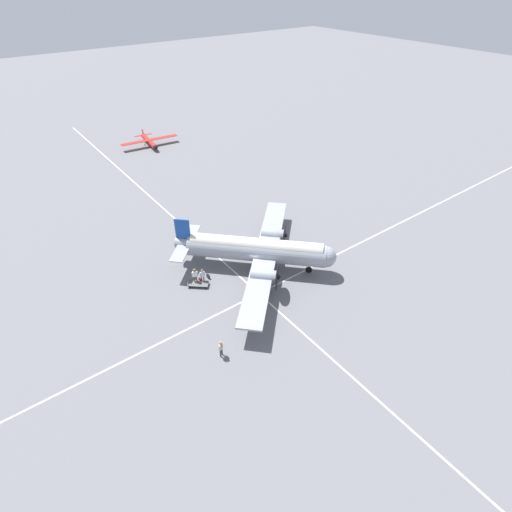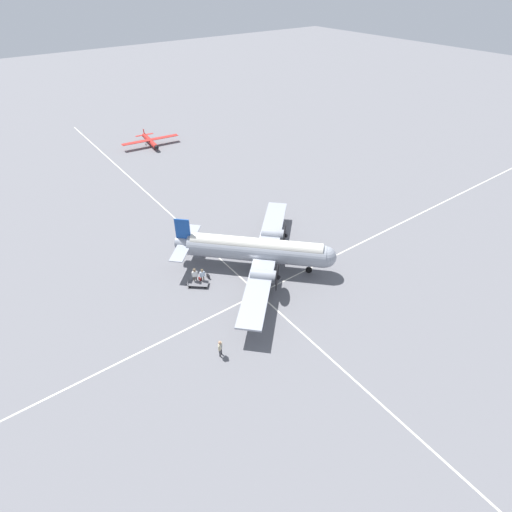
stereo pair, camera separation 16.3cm
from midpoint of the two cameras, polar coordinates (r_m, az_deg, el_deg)
The scene contains 11 objects.
ground_plane at distance 44.48m, azimuth 0.11°, elevation -1.61°, with size 300.00×300.00×0.00m, color slate.
apron_line_eastwest at distance 43.41m, azimuth -2.45°, elevation -2.76°, with size 120.00×0.16×0.01m.
apron_line_northsouth at distance 42.23m, azimuth 3.10°, elevation -4.09°, with size 0.16×120.00×0.01m.
airliner_main at distance 42.99m, azimuth 0.62°, elevation 0.88°, with size 18.19×18.23×5.45m.
crew_foreground at distance 34.85m, azimuth -5.01°, elevation -12.81°, with size 0.37×0.54×1.76m.
passenger_boarding at distance 42.14m, azimuth -8.64°, elevation -2.60°, with size 0.40×0.58×1.84m.
ramp_agent at distance 42.19m, azimuth -7.57°, elevation -2.62°, with size 0.32×0.56×1.67m.
suitcase_near_door at distance 42.68m, azimuth -7.90°, elevation -3.42°, with size 0.37×0.16×0.64m.
suitcase_upright_spare at distance 43.16m, azimuth -6.75°, elevation -2.87°, with size 0.46×0.16×0.53m.
baggage_cart at distance 42.32m, azimuth -8.20°, elevation -3.90°, with size 2.18×2.29×0.56m.
light_aircraft_distant at distance 78.92m, azimuth -14.78°, elevation 15.58°, with size 7.84×10.51×2.01m.
Camera 2 is at (28.23, -20.78, 27.39)m, focal length 28.00 mm.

